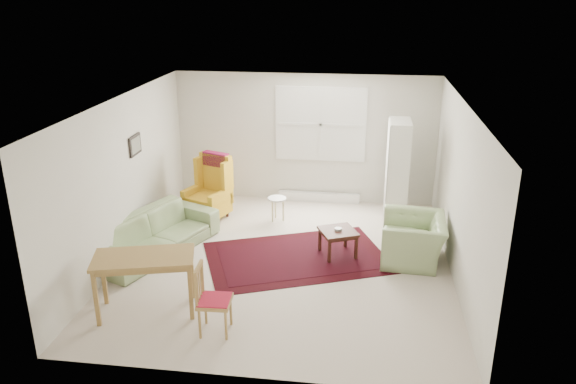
# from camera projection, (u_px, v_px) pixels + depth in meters

# --- Properties ---
(room) EXTENTS (5.04, 5.54, 2.51)m
(room) POSITION_uv_depth(u_px,v_px,m) (288.00, 181.00, 8.45)
(room) COLOR beige
(room) RESTS_ON ground
(rug) EXTENTS (3.21, 2.66, 0.03)m
(rug) POSITION_uv_depth(u_px,v_px,m) (297.00, 257.00, 8.83)
(rug) COLOR black
(rug) RESTS_ON ground
(sofa) EXTENTS (1.66, 2.37, 0.89)m
(sofa) POSITION_uv_depth(u_px,v_px,m) (155.00, 226.00, 8.88)
(sofa) COLOR #889F6A
(sofa) RESTS_ON ground
(armchair) EXTENTS (1.00, 1.13, 0.84)m
(armchair) POSITION_uv_depth(u_px,v_px,m) (413.00, 235.00, 8.63)
(armchair) COLOR #889F6A
(armchair) RESTS_ON ground
(wingback_chair) EXTENTS (0.90, 0.93, 1.19)m
(wingback_chair) POSITION_uv_depth(u_px,v_px,m) (207.00, 188.00, 10.12)
(wingback_chair) COLOR gold
(wingback_chair) RESTS_ON ground
(coffee_table) EXTENTS (0.70, 0.70, 0.43)m
(coffee_table) POSITION_uv_depth(u_px,v_px,m) (338.00, 243.00, 8.85)
(coffee_table) COLOR #3B1912
(coffee_table) RESTS_ON ground
(stool) EXTENTS (0.36, 0.36, 0.44)m
(stool) POSITION_uv_depth(u_px,v_px,m) (277.00, 209.00, 10.17)
(stool) COLOR white
(stool) RESTS_ON ground
(cabinet) EXTENTS (0.39, 0.73, 1.82)m
(cabinet) POSITION_uv_depth(u_px,v_px,m) (398.00, 171.00, 10.05)
(cabinet) COLOR white
(cabinet) RESTS_ON ground
(desk) EXTENTS (1.39, 0.94, 0.80)m
(desk) POSITION_uv_depth(u_px,v_px,m) (146.00, 284.00, 7.26)
(desk) COLOR olive
(desk) RESTS_ON ground
(desk_chair) EXTENTS (0.41, 0.41, 0.90)m
(desk_chair) POSITION_uv_depth(u_px,v_px,m) (215.00, 300.00, 6.80)
(desk_chair) COLOR olive
(desk_chair) RESTS_ON ground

